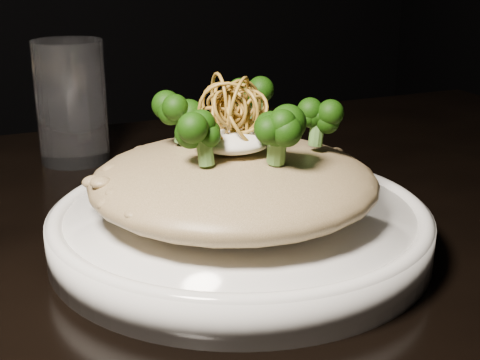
# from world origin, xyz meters

# --- Properties ---
(table) EXTENTS (1.10, 0.80, 0.75)m
(table) POSITION_xyz_m (0.00, 0.00, 0.67)
(table) COLOR black
(table) RESTS_ON ground
(plate) EXTENTS (0.29, 0.29, 0.03)m
(plate) POSITION_xyz_m (-0.03, -0.02, 0.77)
(plate) COLOR white
(plate) RESTS_ON table
(risotto) EXTENTS (0.22, 0.22, 0.05)m
(risotto) POSITION_xyz_m (-0.03, -0.02, 0.80)
(risotto) COLOR brown
(risotto) RESTS_ON plate
(broccoli) EXTENTS (0.14, 0.14, 0.05)m
(broccoli) POSITION_xyz_m (-0.03, -0.02, 0.85)
(broccoli) COLOR black
(broccoli) RESTS_ON risotto
(cheese) EXTENTS (0.06, 0.06, 0.02)m
(cheese) POSITION_xyz_m (-0.04, -0.02, 0.84)
(cheese) COLOR white
(cheese) RESTS_ON risotto
(shallots) EXTENTS (0.05, 0.05, 0.03)m
(shallots) POSITION_xyz_m (-0.03, -0.02, 0.86)
(shallots) COLOR brown
(shallots) RESTS_ON cheese
(drinking_glass) EXTENTS (0.08, 0.08, 0.13)m
(drinking_glass) POSITION_xyz_m (-0.11, 0.26, 0.82)
(drinking_glass) COLOR white
(drinking_glass) RESTS_ON table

